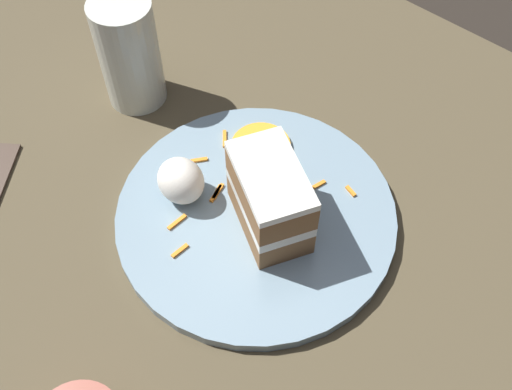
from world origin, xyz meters
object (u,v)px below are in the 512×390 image
object	(u,v)px
cream_dollop	(181,181)
orange_garnish	(259,145)
plate	(256,215)
cake_slice	(270,198)
drinking_glass	(131,60)

from	to	relation	value
cream_dollop	orange_garnish	size ratio (longest dim) A/B	0.77
cream_dollop	plate	bearing A→B (deg)	-154.00
cream_dollop	orange_garnish	world-z (taller)	cream_dollop
cake_slice	drinking_glass	distance (m)	0.25
cream_dollop	drinking_glass	xyz separation A→B (m)	(0.16, -0.08, 0.02)
orange_garnish	drinking_glass	bearing A→B (deg)	8.71
cream_dollop	orange_garnish	distance (m)	0.11
orange_garnish	drinking_glass	world-z (taller)	drinking_glass
drinking_glass	cream_dollop	bearing A→B (deg)	154.09
plate	cake_slice	distance (m)	0.05
cake_slice	plate	bearing A→B (deg)	117.50
plate	drinking_glass	world-z (taller)	drinking_glass
cake_slice	orange_garnish	world-z (taller)	cake_slice
cake_slice	orange_garnish	size ratio (longest dim) A/B	1.71
plate	drinking_glass	bearing A→B (deg)	-10.15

